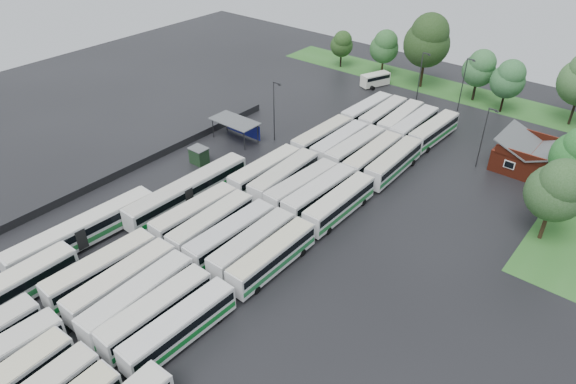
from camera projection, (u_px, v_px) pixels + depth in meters
The scene contains 47 objects.
ground at pixel (213, 245), 62.78m from camera, with size 160.00×160.00×0.00m, color black.
brick_building at pixel (532, 159), 76.65m from camera, with size 10.07×8.60×5.39m.
wash_shed at pixel (237, 123), 84.45m from camera, with size 8.20×4.20×3.58m.
utility_hut at pixel (199, 155), 78.76m from camera, with size 2.70×2.20×2.62m.
grass_strip_north at pixel (454, 91), 103.54m from camera, with size 80.00×10.00×0.01m, color #2B6323.
west_fence at pixel (151, 159), 79.36m from camera, with size 0.10×50.00×1.20m, color #2D2D30.
bus_r1c0 at pixel (102, 270), 56.17m from camera, with size 3.20×12.94×3.57m.
bus_r1c1 at pixel (122, 283), 54.43m from camera, with size 3.07×12.95×3.59m.
bus_r1c2 at pixel (139, 298), 52.52m from camera, with size 3.30×13.15×3.63m.
bus_r1c3 at pixel (157, 312), 51.07m from camera, with size 2.80×12.57×3.49m.
bus_r1c4 at pixel (180, 327), 49.41m from camera, with size 2.95×12.56×3.48m.
bus_r2c0 at pixel (195, 214), 64.94m from camera, with size 3.01×12.48×3.45m.
bus_r2c1 at pixel (212, 224), 63.11m from camera, with size 3.01×12.64×3.50m.
bus_r2c2 at pixel (231, 235), 61.27m from camera, with size 2.98×12.78×3.54m.
bus_r2c3 at pixel (253, 245), 59.74m from camera, with size 2.88×12.62×3.50m.
bus_r2c4 at pixel (272, 256), 58.07m from camera, with size 2.74×12.62×3.51m.
bus_r3c0 at pixel (265, 171), 73.65m from camera, with size 2.90×12.73×3.53m.
bus_r3c1 at pixel (284, 177), 72.11m from camera, with size 3.27×13.15×3.63m.
bus_r3c2 at pixel (302, 187), 70.20m from camera, with size 3.33×12.76×3.52m.
bus_r3c3 at pixel (320, 194), 68.73m from camera, with size 3.15×12.93×3.58m.
bus_r3c4 at pixel (340, 203), 66.83m from camera, with size 2.72×12.73×3.54m.
bus_r4c0 at pixel (322, 137), 82.48m from camera, with size 2.99×12.74×3.53m.
bus_r4c1 at pixel (340, 143), 80.77m from camera, with size 2.74×12.57×3.49m.
bus_r4c2 at pixel (355, 149), 79.14m from camera, with size 2.97×12.84×3.56m.
bus_r4c3 at pixel (373, 157), 77.00m from camera, with size 2.98×13.06×3.62m.
bus_r4c4 at pixel (393, 162), 75.66m from camera, with size 3.10×12.94×3.58m.
bus_r5c0 at pixel (367, 111), 91.12m from camera, with size 2.98×12.44×3.44m.
bus_r5c1 at pixel (383, 115), 89.45m from camera, with size 2.92×12.57×3.48m.
bus_r5c2 at pixel (400, 120), 87.84m from camera, with size 3.22×12.63×3.48m.
bus_r5c3 at pixel (414, 126), 85.97m from camera, with size 2.77×12.55×3.49m.
bus_r5c4 at pixel (434, 131), 84.39m from camera, with size 3.07×12.57×3.47m.
artic_bus_west_b at pixel (188, 191), 69.20m from camera, with size 3.13×19.37×3.58m.
artic_bus_west_c at pixel (83, 231), 61.88m from camera, with size 3.47×19.13×3.53m.
minibus at pixel (375, 79), 105.05m from camera, with size 4.29×6.40×2.63m.
tree_north_0 at pixel (342, 44), 112.42m from camera, with size 4.95×4.95×8.19m.
tree_north_1 at pixel (385, 46), 107.21m from camera, with size 6.03×6.03×9.99m.
tree_north_2 at pixel (428, 40), 100.12m from camera, with size 9.06×9.06×15.01m.
tree_north_3 at pixel (480, 68), 96.02m from camera, with size 6.15×6.15×10.19m.
tree_north_4 at pixel (509, 79), 91.53m from camera, with size 6.10×6.10×10.10m.
tree_east_0 at pixel (558, 190), 59.74m from camera, with size 6.88×6.88×11.40m.
lamp_post_ne at pixel (484, 134), 75.37m from camera, with size 1.50×0.29×9.72m.
lamp_post_nw at pixel (275, 107), 82.46m from camera, with size 1.59×0.31×10.30m.
lamp_post_back_w at pixel (421, 75), 94.81m from camera, with size 1.56×0.30×10.11m.
lamp_post_back_e at pixel (464, 81), 92.29m from camera, with size 1.55×0.30×10.05m.
puddle_0 at pixel (55, 324), 52.25m from camera, with size 4.77×4.77×0.01m, color black.
puddle_2 at pixel (189, 224), 66.27m from camera, with size 6.45×6.45×0.01m, color black.
puddle_3 at pixel (203, 269), 59.21m from camera, with size 4.26×4.26×0.01m, color black.
Camera 1 is at (38.03, -31.94, 40.01)m, focal length 32.00 mm.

